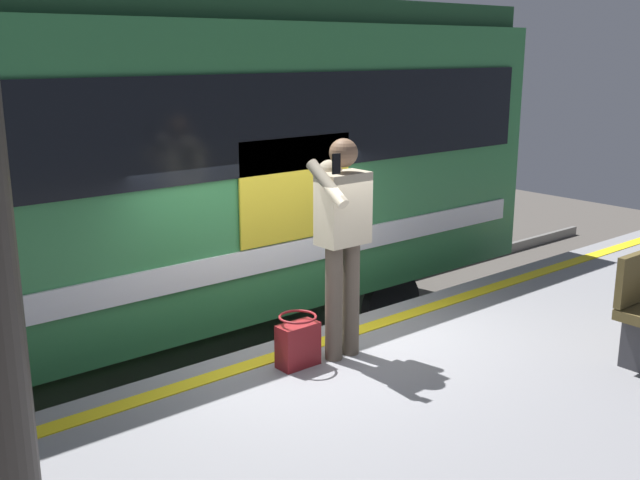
# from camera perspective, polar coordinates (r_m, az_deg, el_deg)

# --- Properties ---
(ground_plane) EXTENTS (24.17, 24.17, 0.00)m
(ground_plane) POSITION_cam_1_polar(r_m,az_deg,el_deg) (7.08, -1.38, -15.07)
(ground_plane) COLOR #4C4742
(safety_line) EXTENTS (13.49, 0.16, 0.01)m
(safety_line) POSITION_cam_1_polar(r_m,az_deg,el_deg) (6.40, 0.25, -7.74)
(safety_line) COLOR yellow
(safety_line) RESTS_ON platform
(track_rail_near) EXTENTS (17.90, 0.08, 0.16)m
(track_rail_near) POSITION_cam_1_polar(r_m,az_deg,el_deg) (8.02, -7.47, -10.83)
(track_rail_near) COLOR slate
(track_rail_near) RESTS_ON ground
(track_rail_far) EXTENTS (17.90, 0.08, 0.16)m
(track_rail_far) POSITION_cam_1_polar(r_m,az_deg,el_deg) (9.17, -12.36, -7.74)
(track_rail_far) COLOR slate
(track_rail_far) RESTS_ON ground
(train_carriage) EXTENTS (10.75, 2.83, 3.80)m
(train_carriage) POSITION_cam_1_polar(r_m,az_deg,el_deg) (7.37, -20.54, 5.34)
(train_carriage) COLOR #2D723F
(train_carriage) RESTS_ON ground
(passenger) EXTENTS (0.57, 0.55, 1.76)m
(passenger) POSITION_cam_1_polar(r_m,az_deg,el_deg) (5.81, 1.72, 0.76)
(passenger) COLOR brown
(passenger) RESTS_ON platform
(handbag) EXTENTS (0.33, 0.30, 0.42)m
(handbag) POSITION_cam_1_polar(r_m,az_deg,el_deg) (5.88, -1.69, -7.83)
(handbag) COLOR maroon
(handbag) RESTS_ON platform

